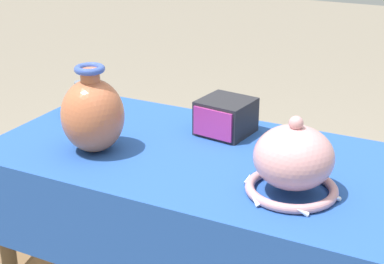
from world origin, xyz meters
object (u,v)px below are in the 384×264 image
(jar_round_slate, at_px, (83,100))
(wooden_crate, at_px, (5,259))
(vase_tall_bulbous, at_px, (93,114))
(vase_dome_bell, at_px, (293,162))
(mosaic_tile_box, at_px, (226,117))
(pot_squat_charcoal, at_px, (292,142))

(jar_round_slate, bearing_deg, wooden_crate, -179.38)
(vase_tall_bulbous, distance_m, vase_dome_bell, 0.55)
(vase_dome_bell, bearing_deg, jar_round_slate, 164.46)
(vase_dome_bell, relative_size, jar_round_slate, 2.00)
(mosaic_tile_box, relative_size, pot_squat_charcoal, 1.43)
(vase_dome_bell, relative_size, mosaic_tile_box, 1.42)
(mosaic_tile_box, height_order, wooden_crate, mosaic_tile_box)
(vase_tall_bulbous, height_order, mosaic_tile_box, vase_tall_bulbous)
(mosaic_tile_box, bearing_deg, pot_squat_charcoal, -3.98)
(jar_round_slate, bearing_deg, pot_squat_charcoal, 1.35)
(vase_tall_bulbous, bearing_deg, wooden_crate, 161.55)
(pot_squat_charcoal, bearing_deg, wooden_crate, -178.93)
(wooden_crate, bearing_deg, vase_dome_bell, -22.55)
(mosaic_tile_box, bearing_deg, vase_dome_bell, -35.74)
(vase_tall_bulbous, distance_m, pot_squat_charcoal, 0.53)
(vase_dome_bell, height_order, mosaic_tile_box, vase_dome_bell)
(vase_dome_bell, xyz_separation_m, pot_squat_charcoal, (-0.07, 0.22, -0.05))
(vase_tall_bulbous, relative_size, jar_round_slate, 2.07)
(mosaic_tile_box, distance_m, wooden_crate, 1.14)
(jar_round_slate, height_order, wooden_crate, jar_round_slate)
(vase_tall_bulbous, bearing_deg, vase_dome_bell, 0.52)
(vase_tall_bulbous, height_order, jar_round_slate, vase_tall_bulbous)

